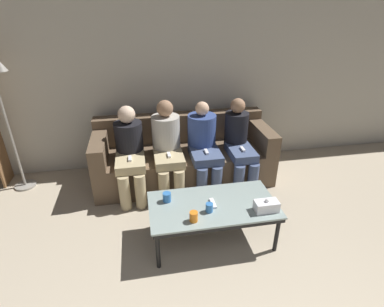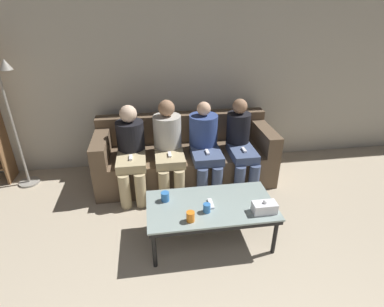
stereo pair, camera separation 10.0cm
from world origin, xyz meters
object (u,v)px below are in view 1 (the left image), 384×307
at_px(seated_person_right_end, 239,141).
at_px(game_remote, 213,203).
at_px(cup_far_center, 167,197).
at_px(tissue_box, 266,206).
at_px(standing_lamp, 6,115).
at_px(seated_person_left_end, 130,149).
at_px(seated_person_mid_right, 203,143).
at_px(cup_near_right, 209,208).
at_px(coffee_table, 213,207).
at_px(seated_person_mid_left, 167,144).
at_px(cup_near_left, 194,217).
at_px(couch, 183,157).

bearing_deg(seated_person_right_end, game_remote, -120.05).
bearing_deg(cup_far_center, tissue_box, -19.30).
xyz_separation_m(standing_lamp, seated_person_right_end, (2.74, -0.38, -0.40)).
xyz_separation_m(standing_lamp, seated_person_left_end, (1.38, -0.36, -0.40)).
height_order(seated_person_mid_right, seated_person_right_end, seated_person_right_end).
bearing_deg(seated_person_left_end, cup_far_center, -68.96).
height_order(tissue_box, seated_person_left_end, seated_person_left_end).
xyz_separation_m(cup_far_center, seated_person_mid_right, (0.56, 0.91, 0.11)).
bearing_deg(cup_near_right, seated_person_right_end, 59.91).
bearing_deg(tissue_box, coffee_table, 158.34).
distance_m(cup_far_center, seated_person_mid_left, 0.93).
height_order(cup_near_left, tissue_box, tissue_box).
distance_m(cup_near_right, seated_person_mid_left, 1.18).
bearing_deg(couch, cup_near_left, -95.26).
relative_size(cup_near_left, cup_near_right, 1.09).
xyz_separation_m(seated_person_left_end, seated_person_mid_left, (0.45, 0.01, 0.02)).
height_order(cup_far_center, seated_person_left_end, seated_person_left_end).
bearing_deg(cup_near_right, tissue_box, -8.66).
bearing_deg(seated_person_right_end, cup_near_left, -123.66).
bearing_deg(cup_near_left, cup_far_center, 120.71).
distance_m(coffee_table, standing_lamp, 2.63).
distance_m(cup_near_left, seated_person_left_end, 1.35).
height_order(couch, cup_near_right, couch).
bearing_deg(standing_lamp, coffee_table, -32.87).
xyz_separation_m(cup_near_left, seated_person_mid_right, (0.36, 1.25, 0.11)).
distance_m(cup_near_left, cup_near_right, 0.20).
xyz_separation_m(coffee_table, seated_person_mid_left, (-0.32, 1.04, 0.22)).
bearing_deg(seated_person_right_end, seated_person_mid_right, 176.98).
bearing_deg(seated_person_left_end, seated_person_right_end, -0.53).
bearing_deg(cup_near_right, couch, 91.36).
bearing_deg(coffee_table, tissue_box, -21.66).
height_order(couch, seated_person_left_end, seated_person_left_end).
distance_m(couch, cup_near_left, 1.47).
bearing_deg(game_remote, seated_person_mid_left, 107.10).
distance_m(game_remote, seated_person_mid_left, 1.10).
xyz_separation_m(cup_near_left, standing_lamp, (-1.92, 1.60, 0.51)).
bearing_deg(standing_lamp, cup_far_center, -36.22).
xyz_separation_m(cup_near_right, seated_person_mid_right, (0.19, 1.14, 0.12)).
relative_size(couch, seated_person_mid_left, 2.02).
xyz_separation_m(coffee_table, seated_person_left_end, (-0.77, 1.03, 0.19)).
bearing_deg(tissue_box, seated_person_right_end, 84.07).
xyz_separation_m(game_remote, seated_person_mid_left, (-0.32, 1.04, 0.17)).
bearing_deg(standing_lamp, seated_person_right_end, -7.81).
bearing_deg(cup_near_right, game_remote, 59.55).
xyz_separation_m(couch, coffee_table, (0.09, -1.25, 0.08)).
distance_m(cup_near_left, cup_far_center, 0.39).
bearing_deg(couch, game_remote, -85.74).
relative_size(tissue_box, standing_lamp, 0.14).
xyz_separation_m(seated_person_mid_left, seated_person_mid_right, (0.45, -0.00, -0.02)).
xyz_separation_m(tissue_box, game_remote, (-0.46, 0.18, -0.04)).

